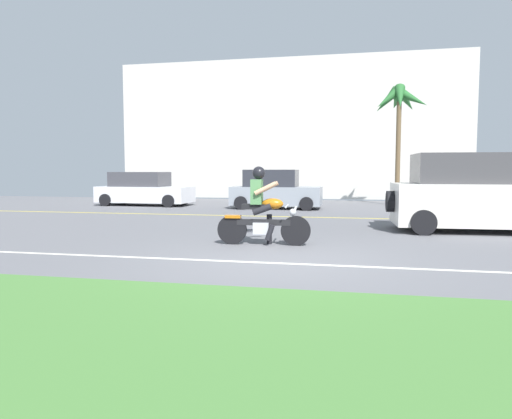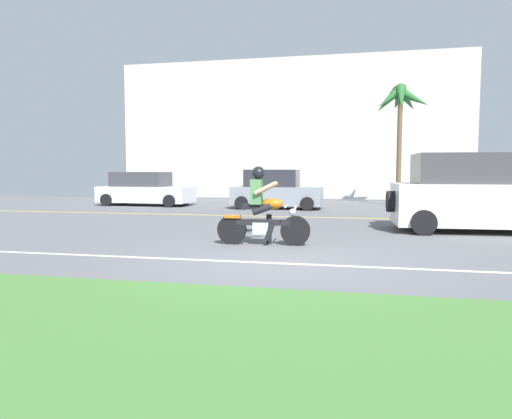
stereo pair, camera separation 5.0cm
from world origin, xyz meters
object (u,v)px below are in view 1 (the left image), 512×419
Objects in this scene: suv_nearby at (477,194)px; parked_car_0 at (144,190)px; motorcyclist at (263,212)px; parked_car_1 at (275,191)px; palm_tree_0 at (400,104)px.

suv_nearby is 1.05× the size of parked_car_0.
motorcyclist is 10.00m from parked_car_1.
palm_tree_0 is (3.87, 12.91, 3.96)m from motorcyclist.
motorcyclist is 14.05m from palm_tree_0.
parked_car_1 is 0.69× the size of palm_tree_0.
suv_nearby is 1.21× the size of parked_car_1.
parked_car_1 is at bearing 98.25° from motorcyclist.
suv_nearby is at bearing -44.59° from parked_car_1.
palm_tree_0 is at bearing 11.78° from parked_car_0.
palm_tree_0 is at bearing 73.31° from motorcyclist.
suv_nearby is (5.13, 3.43, 0.28)m from motorcyclist.
palm_tree_0 is (-1.26, 9.49, 3.69)m from suv_nearby.
parked_car_1 is at bearing 135.41° from suv_nearby.
parked_car_0 is 0.79× the size of palm_tree_0.
suv_nearby is 10.25m from palm_tree_0.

